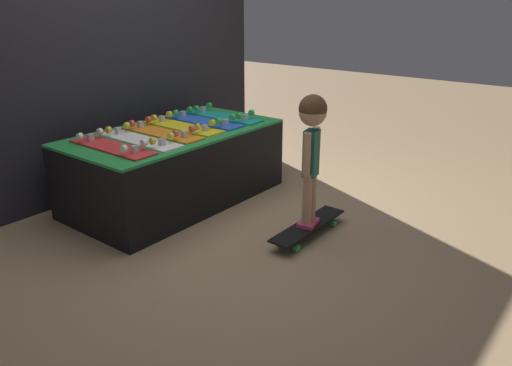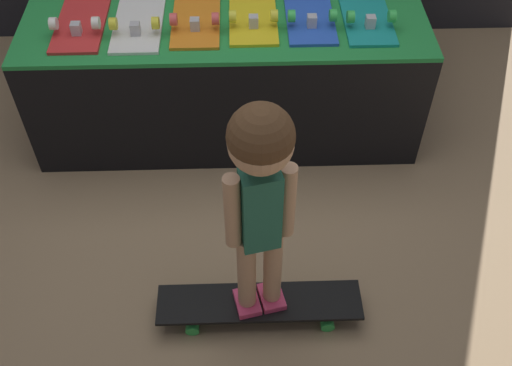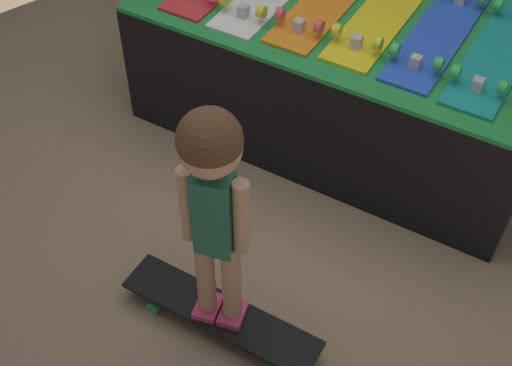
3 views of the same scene
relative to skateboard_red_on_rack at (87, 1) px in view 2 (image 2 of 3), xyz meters
name	(u,v)px [view 2 (image 2 of 3)]	position (x,y,z in m)	size (l,w,h in m)	color
ground_plane	(229,180)	(0.62, -0.54, -0.63)	(16.00, 16.00, 0.00)	#9E7F5B
display_rack	(227,55)	(0.62, 0.02, -0.32)	(1.80, 0.96, 0.62)	black
skateboard_red_on_rack	(87,1)	(0.00, 0.00, 0.00)	(0.21, 0.79, 0.09)	red
skateboard_white_on_rack	(142,1)	(0.25, -0.01, 0.00)	(0.21, 0.79, 0.09)	white
skateboard_on_floor	(259,304)	(0.74, -1.26, -0.56)	(0.78, 0.17, 0.09)	black
child	(260,183)	(0.74, -1.26, 0.13)	(0.23, 0.19, 0.96)	#E03D6B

